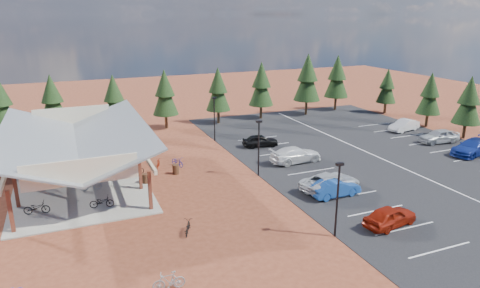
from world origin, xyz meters
The scene contains 40 objects.
ground centered at (0.00, 0.00, 0.00)m, with size 140.00×140.00×0.00m, color #632C1A.
asphalt_lot centered at (18.50, 3.00, 0.02)m, with size 27.00×44.00×0.04m, color black.
concrete_pad centered at (-10.00, 7.00, 0.05)m, with size 10.60×18.60×0.10m, color gray.
bike_pavilion centered at (-10.00, 7.00, 3.82)m, with size 11.65×19.40×4.97m.
lamp_post_0 centered at (5.00, -10.00, 2.98)m, with size 0.50×0.25×5.14m.
lamp_post_1 centered at (5.00, 2.00, 2.98)m, with size 0.50×0.25×5.14m.
lamp_post_2 centered at (5.00, 14.00, 2.98)m, with size 0.50×0.25×5.14m.
trash_bin_0 centered at (-4.80, 3.92, 0.45)m, with size 0.60×0.60×0.90m, color #452A18.
trash_bin_1 centered at (-1.81, 5.26, 0.45)m, with size 0.60×0.60×0.90m, color #452A18.
pine_2 centered at (-11.87, 22.97, 4.57)m, with size 3.21×3.21×7.48m.
pine_3 centered at (-5.06, 21.53, 4.44)m, with size 3.12×3.12×7.28m.
pine_4 centered at (1.19, 21.84, 4.60)m, with size 3.24×3.24×7.54m.
pine_5 centered at (8.24, 21.75, 4.58)m, with size 3.22×3.22×7.50m.
pine_6 centered at (14.67, 22.07, 4.83)m, with size 3.40×3.40×7.92m.
pine_7 centered at (21.79, 21.77, 5.39)m, with size 3.79×3.79×8.83m.
pine_8 centered at (27.62, 22.92, 5.07)m, with size 3.57×3.57×8.31m.
pine_11 centered at (32.62, 3.95, 4.49)m, with size 3.16×3.16×7.37m.
pine_12 centered at (32.75, 9.82, 4.31)m, with size 3.03×3.03×7.06m.
pine_13 centered at (33.15, 18.23, 4.01)m, with size 2.82×2.82×6.57m.
bike_0 centered at (-13.23, 0.94, 0.58)m, with size 0.64×1.82×0.96m, color black.
bike_1 centered at (-13.30, 6.05, 0.65)m, with size 0.52×1.83×1.10m, color gray.
bike_2 centered at (-10.99, 7.52, 0.53)m, with size 0.57×1.64×0.86m, color navy.
bike_3 centered at (-11.46, 12.22, 0.58)m, with size 0.45×1.60×0.96m, color #9B361E.
bike_4 centered at (-8.77, 0.23, 0.56)m, with size 0.62×1.77×0.93m, color black.
bike_5 centered at (-9.30, 3.98, 0.62)m, with size 0.49×1.72×1.04m, color gray.
bike_6 centered at (-7.31, 9.35, 0.57)m, with size 0.63×1.81×0.95m, color navy.
bike_7 centered at (-9.23, 12.20, 0.63)m, with size 0.50×1.76×1.06m, color maroon.
bike_12 centered at (-3.85, -5.87, 0.43)m, with size 0.57×1.63×0.86m, color black.
bike_13 centered at (-6.43, -11.44, 0.53)m, with size 0.50×1.76×1.06m, color gray.
bike_14 centered at (-1.14, 7.31, 0.46)m, with size 0.61×1.74×0.92m, color navy.
bike_15 centered at (-2.95, 7.50, 0.44)m, with size 0.41×1.47×0.88m, color maroon.
bike_16 centered at (-5.32, 6.29, 0.46)m, with size 0.61×1.74×0.91m, color black.
car_0 centered at (9.29, -10.24, 0.75)m, with size 1.67×4.15×1.41m, color maroon.
car_1 centered at (8.70, -4.55, 0.74)m, with size 1.47×4.22×1.39m, color #1A4795.
car_2 centered at (8.98, -3.47, 0.78)m, with size 2.46×5.34×1.48m, color #AEB2B6.
car_3 centered at (9.91, 3.90, 0.80)m, with size 2.14×5.27×1.53m, color silver.
car_4 centered at (8.89, 9.94, 0.71)m, with size 1.57×3.90×1.33m, color black.
car_7 centered at (28.13, -1.07, 0.85)m, with size 2.28×5.60×1.63m, color navy.
car_8 centered at (28.21, 3.49, 0.83)m, with size 1.87×4.64×1.58m, color #A3A7AA.
car_9 centered at (28.32, 9.07, 0.75)m, with size 1.51×4.33×1.43m, color white.
Camera 1 is at (-10.41, -30.89, 14.02)m, focal length 32.00 mm.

